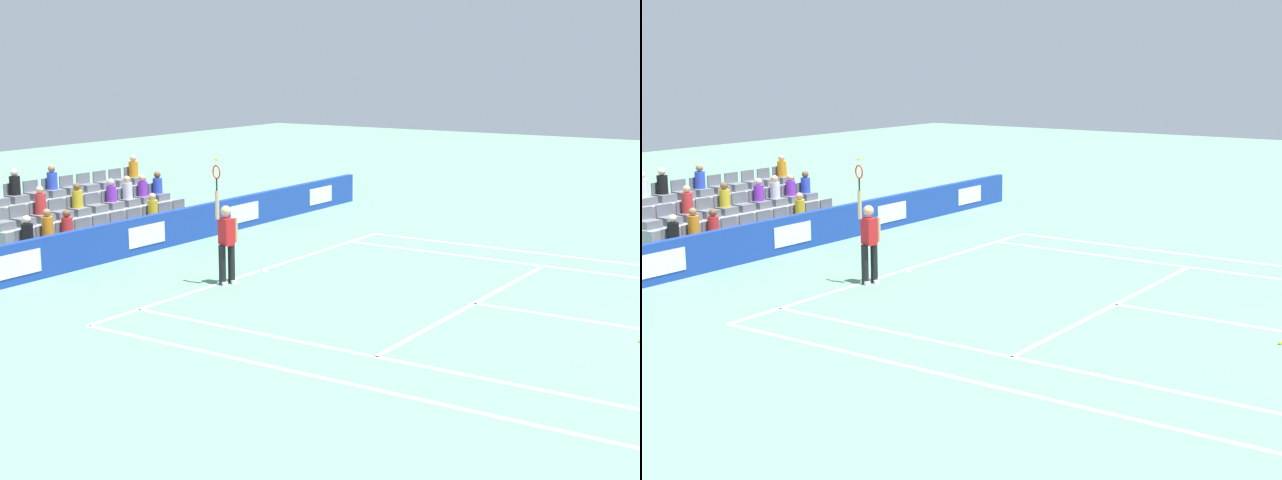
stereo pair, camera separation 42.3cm
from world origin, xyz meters
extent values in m
cube|color=white|center=(0.00, -11.89, 0.00)|extent=(10.97, 0.10, 0.01)
cube|color=white|center=(0.00, -6.40, 0.00)|extent=(8.23, 0.10, 0.01)
cube|color=white|center=(0.00, -3.20, 0.00)|extent=(0.10, 6.40, 0.01)
cube|color=white|center=(4.12, -5.95, 0.00)|extent=(0.10, 11.89, 0.01)
cube|color=white|center=(-4.12, -5.95, 0.00)|extent=(0.10, 11.89, 0.01)
cube|color=white|center=(5.49, -5.95, 0.00)|extent=(0.10, 11.89, 0.01)
cube|color=white|center=(-5.49, -5.95, 0.00)|extent=(0.10, 11.89, 0.01)
cube|color=white|center=(0.00, -11.79, 0.00)|extent=(0.10, 0.20, 0.01)
cube|color=#193899|center=(0.00, -15.65, 0.47)|extent=(20.64, 0.20, 0.95)
cube|color=white|center=(-8.26, -15.54, 0.47)|extent=(1.32, 0.01, 0.53)
cube|color=white|center=(-4.13, -15.54, 0.47)|extent=(1.32, 0.01, 0.53)
cube|color=white|center=(0.00, -15.54, 0.47)|extent=(1.32, 0.01, 0.53)
cube|color=white|center=(4.13, -15.54, 0.47)|extent=(1.32, 0.01, 0.53)
cylinder|color=black|center=(1.37, -11.68, 0.45)|extent=(0.16, 0.16, 0.90)
cylinder|color=black|center=(1.59, -11.76, 0.45)|extent=(0.16, 0.16, 0.90)
cube|color=white|center=(1.37, -11.68, 0.04)|extent=(0.20, 0.29, 0.08)
cube|color=white|center=(1.59, -11.76, 0.04)|extent=(0.20, 0.29, 0.08)
cube|color=red|center=(1.48, -11.72, 1.20)|extent=(0.33, 0.41, 0.60)
sphere|color=#D3A884|center=(1.48, -11.72, 1.66)|extent=(0.24, 0.24, 0.24)
cylinder|color=#D3A884|center=(1.69, -11.80, 1.81)|extent=(0.09, 0.09, 0.62)
cylinder|color=#D3A884|center=(1.29, -11.60, 1.22)|extent=(0.09, 0.09, 0.56)
cylinder|color=black|center=(1.69, -11.80, 2.26)|extent=(0.04, 0.04, 0.28)
torus|color=red|center=(1.69, -11.80, 2.54)|extent=(0.13, 0.30, 0.31)
sphere|color=#D1E533|center=(1.69, -11.80, 2.82)|extent=(0.07, 0.07, 0.07)
cube|color=gray|center=(0.00, -16.73, 0.21)|extent=(6.20, 0.95, 0.42)
cube|color=slate|center=(-2.79, -16.73, 0.52)|extent=(0.48, 0.44, 0.20)
cube|color=slate|center=(-2.79, -16.93, 0.77)|extent=(0.48, 0.04, 0.30)
cube|color=slate|center=(-2.17, -16.73, 0.52)|extent=(0.48, 0.44, 0.20)
cube|color=slate|center=(-2.17, -16.93, 0.77)|extent=(0.48, 0.04, 0.30)
cube|color=slate|center=(-1.55, -16.73, 0.52)|extent=(0.48, 0.44, 0.20)
cube|color=slate|center=(-1.55, -16.93, 0.77)|extent=(0.48, 0.04, 0.30)
cube|color=slate|center=(-0.93, -16.73, 0.52)|extent=(0.48, 0.44, 0.20)
cube|color=slate|center=(-0.93, -16.93, 0.77)|extent=(0.48, 0.04, 0.30)
cube|color=slate|center=(-0.31, -16.73, 0.52)|extent=(0.48, 0.44, 0.20)
cube|color=slate|center=(-0.31, -16.93, 0.77)|extent=(0.48, 0.04, 0.30)
cube|color=slate|center=(0.31, -16.73, 0.52)|extent=(0.48, 0.44, 0.20)
cube|color=slate|center=(0.31, -16.93, 0.77)|extent=(0.48, 0.04, 0.30)
cube|color=slate|center=(0.93, -16.73, 0.52)|extent=(0.48, 0.44, 0.20)
cube|color=slate|center=(0.93, -16.93, 0.77)|extent=(0.48, 0.04, 0.30)
cube|color=slate|center=(1.55, -16.73, 0.52)|extent=(0.48, 0.44, 0.20)
cube|color=slate|center=(1.55, -16.93, 0.77)|extent=(0.48, 0.04, 0.30)
cube|color=slate|center=(2.17, -16.73, 0.52)|extent=(0.48, 0.44, 0.20)
cube|color=slate|center=(2.17, -16.93, 0.77)|extent=(0.48, 0.04, 0.30)
cube|color=slate|center=(2.79, -16.73, 0.52)|extent=(0.48, 0.44, 0.20)
cube|color=slate|center=(2.79, -16.93, 0.77)|extent=(0.48, 0.04, 0.30)
cube|color=gray|center=(0.00, -17.68, 0.42)|extent=(6.20, 0.95, 0.84)
cube|color=slate|center=(-2.79, -17.68, 0.94)|extent=(0.48, 0.44, 0.20)
cube|color=slate|center=(-2.79, -17.88, 1.19)|extent=(0.48, 0.04, 0.30)
cube|color=slate|center=(-2.17, -17.68, 0.94)|extent=(0.48, 0.44, 0.20)
cube|color=slate|center=(-2.17, -17.88, 1.19)|extent=(0.48, 0.04, 0.30)
cube|color=slate|center=(-1.55, -17.68, 0.94)|extent=(0.48, 0.44, 0.20)
cube|color=slate|center=(-1.55, -17.88, 1.19)|extent=(0.48, 0.04, 0.30)
cube|color=slate|center=(-0.93, -17.68, 0.94)|extent=(0.48, 0.44, 0.20)
cube|color=slate|center=(-0.93, -17.88, 1.19)|extent=(0.48, 0.04, 0.30)
cube|color=slate|center=(-0.31, -17.68, 0.94)|extent=(0.48, 0.44, 0.20)
cube|color=slate|center=(-0.31, -17.88, 1.19)|extent=(0.48, 0.04, 0.30)
cube|color=slate|center=(0.31, -17.68, 0.94)|extent=(0.48, 0.44, 0.20)
cube|color=slate|center=(0.31, -17.88, 1.19)|extent=(0.48, 0.04, 0.30)
cube|color=slate|center=(0.93, -17.68, 0.94)|extent=(0.48, 0.44, 0.20)
cube|color=slate|center=(0.93, -17.88, 1.19)|extent=(0.48, 0.04, 0.30)
cube|color=slate|center=(1.55, -17.68, 0.94)|extent=(0.48, 0.44, 0.20)
cube|color=slate|center=(1.55, -17.88, 1.19)|extent=(0.48, 0.04, 0.30)
cube|color=slate|center=(2.17, -17.68, 0.94)|extent=(0.48, 0.44, 0.20)
cube|color=slate|center=(2.17, -17.88, 1.19)|extent=(0.48, 0.04, 0.30)
cube|color=slate|center=(2.79, -17.68, 0.94)|extent=(0.48, 0.44, 0.20)
cube|color=gray|center=(0.00, -18.63, 0.63)|extent=(6.20, 0.95, 1.26)
cube|color=slate|center=(-2.79, -18.63, 1.36)|extent=(0.48, 0.44, 0.20)
cube|color=slate|center=(-2.79, -18.83, 1.61)|extent=(0.48, 0.04, 0.30)
cube|color=slate|center=(-2.17, -18.63, 1.36)|extent=(0.48, 0.44, 0.20)
cube|color=slate|center=(-2.17, -18.83, 1.61)|extent=(0.48, 0.04, 0.30)
cube|color=slate|center=(-1.55, -18.63, 1.36)|extent=(0.48, 0.44, 0.20)
cube|color=slate|center=(-1.55, -18.83, 1.61)|extent=(0.48, 0.04, 0.30)
cube|color=slate|center=(-0.93, -18.63, 1.36)|extent=(0.48, 0.44, 0.20)
cube|color=slate|center=(-0.93, -18.83, 1.61)|extent=(0.48, 0.04, 0.30)
cube|color=slate|center=(-0.31, -18.63, 1.36)|extent=(0.48, 0.44, 0.20)
cube|color=slate|center=(-0.31, -18.83, 1.61)|extent=(0.48, 0.04, 0.30)
cube|color=slate|center=(0.31, -18.63, 1.36)|extent=(0.48, 0.44, 0.20)
cube|color=slate|center=(0.31, -18.83, 1.61)|extent=(0.48, 0.04, 0.30)
cube|color=slate|center=(0.93, -18.63, 1.36)|extent=(0.48, 0.44, 0.20)
cube|color=slate|center=(0.93, -18.83, 1.61)|extent=(0.48, 0.04, 0.30)
cube|color=slate|center=(1.55, -18.63, 1.36)|extent=(0.48, 0.44, 0.20)
cube|color=slate|center=(1.55, -18.83, 1.61)|extent=(0.48, 0.04, 0.30)
cylinder|color=blue|center=(0.31, -18.68, 1.69)|extent=(0.28, 0.28, 0.46)
sphere|color=#9E7251|center=(0.31, -18.68, 2.02)|extent=(0.20, 0.20, 0.20)
cylinder|color=red|center=(1.55, -17.73, 1.30)|extent=(0.28, 0.28, 0.53)
sphere|color=#D3A884|center=(1.55, -17.73, 1.67)|extent=(0.20, 0.20, 0.20)
cylinder|color=orange|center=(-2.79, -18.68, 1.69)|extent=(0.28, 0.28, 0.46)
sphere|color=#D3A884|center=(-2.79, -18.68, 2.02)|extent=(0.20, 0.20, 0.20)
cylinder|color=yellow|center=(-1.55, -16.78, 0.85)|extent=(0.28, 0.28, 0.46)
sphere|color=#D3A884|center=(-1.55, -16.78, 1.18)|extent=(0.20, 0.20, 0.20)
cylinder|color=blue|center=(-2.79, -17.73, 1.26)|extent=(0.28, 0.28, 0.45)
sphere|color=brown|center=(-2.79, -17.73, 1.59)|extent=(0.20, 0.20, 0.20)
cylinder|color=yellow|center=(0.31, -17.73, 1.27)|extent=(0.28, 0.28, 0.46)
sphere|color=brown|center=(0.31, -17.73, 1.60)|extent=(0.20, 0.20, 0.20)
cylinder|color=black|center=(2.79, -16.78, 0.85)|extent=(0.28, 0.28, 0.45)
sphere|color=beige|center=(2.79, -16.78, 1.17)|extent=(0.20, 0.20, 0.20)
cylinder|color=white|center=(-1.55, -17.73, 1.27)|extent=(0.28, 0.28, 0.45)
sphere|color=#D3A884|center=(-1.55, -17.73, 1.59)|extent=(0.20, 0.20, 0.20)
cylinder|color=red|center=(1.55, -16.78, 0.83)|extent=(0.28, 0.28, 0.43)
sphere|color=brown|center=(1.55, -16.78, 1.15)|extent=(0.20, 0.20, 0.20)
cylinder|color=purple|center=(-2.17, -17.73, 1.25)|extent=(0.28, 0.28, 0.42)
sphere|color=#D3A884|center=(-2.17, -17.73, 1.56)|extent=(0.20, 0.20, 0.20)
cylinder|color=black|center=(1.55, -18.68, 1.71)|extent=(0.28, 0.28, 0.49)
sphere|color=beige|center=(1.55, -18.68, 2.05)|extent=(0.20, 0.20, 0.20)
cylinder|color=purple|center=(-0.93, -17.73, 1.26)|extent=(0.28, 0.28, 0.44)
sphere|color=beige|center=(-0.93, -17.73, 1.58)|extent=(0.20, 0.20, 0.20)
cylinder|color=orange|center=(2.17, -16.78, 0.89)|extent=(0.28, 0.28, 0.53)
sphere|color=#9E7251|center=(2.17, -16.78, 1.25)|extent=(0.20, 0.20, 0.20)
camera|label=1|loc=(17.22, 0.99, 5.03)|focal=51.95mm
camera|label=2|loc=(16.98, 1.34, 5.03)|focal=51.95mm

